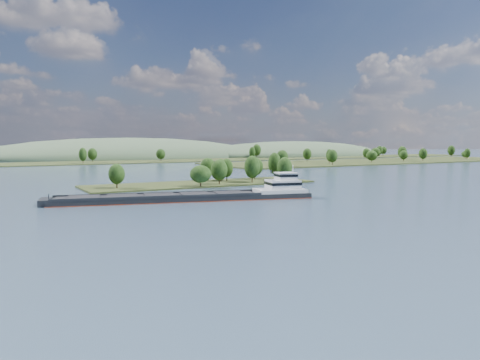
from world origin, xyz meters
TOP-DOWN VIEW (x-y plane):
  - ground at (0.00, 120.00)m, footprint 1800.00×1800.00m
  - tree_island at (7.50, 178.96)m, footprint 100.00×32.24m
  - right_bank at (230.85, 299.68)m, footprint 320.00×90.00m
  - back_shoreline at (7.29, 399.85)m, footprint 900.00×60.00m
  - hill_east at (260.00, 470.00)m, footprint 260.00×140.00m
  - hill_west at (60.00, 500.00)m, footprint 320.00×160.00m
  - cargo_barge at (-22.11, 131.68)m, footprint 84.37×29.73m

SIDE VIEW (x-z plane):
  - ground at x=0.00m, z-range 0.00..0.00m
  - hill_east at x=260.00m, z-range -18.00..18.00m
  - hill_west at x=60.00m, z-range -22.00..22.00m
  - back_shoreline at x=7.29m, z-range -7.16..8.55m
  - right_bank at x=230.85m, z-range -6.21..8.16m
  - cargo_barge at x=-22.11m, z-range -4.27..7.15m
  - tree_island at x=7.50m, z-range -3.30..10.53m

